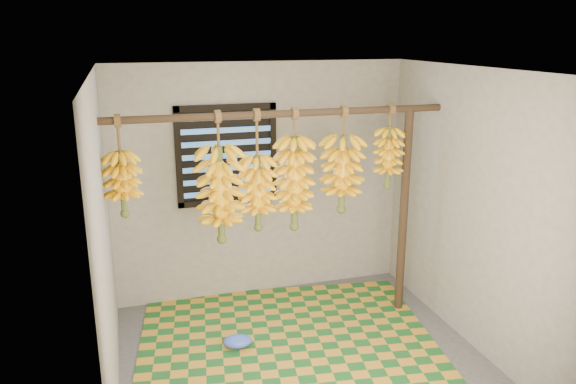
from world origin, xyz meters
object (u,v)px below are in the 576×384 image
object	(u,v)px
banana_bunch_a	(123,184)
banana_bunch_e	(342,174)
support_post	(404,213)
plastic_bag	(237,341)
woven_mat	(287,339)
banana_bunch_b	(220,195)
banana_bunch_f	(388,158)
banana_bunch_d	(294,183)
banana_bunch_c	(258,193)

from	to	relation	value
banana_bunch_a	banana_bunch_e	world-z (taller)	same
support_post	plastic_bag	bearing A→B (deg)	-171.12
woven_mat	banana_bunch_b	world-z (taller)	banana_bunch_b
banana_bunch_b	banana_bunch_f	xyz separation A→B (m)	(1.57, -0.00, 0.22)
woven_mat	banana_bunch_d	world-z (taller)	banana_bunch_d
woven_mat	banana_bunch_f	distance (m)	1.89
banana_bunch_c	woven_mat	bearing A→B (deg)	-54.75
banana_bunch_f	woven_mat	bearing A→B (deg)	-166.12
support_post	banana_bunch_c	bearing A→B (deg)	180.00
banana_bunch_a	banana_bunch_d	distance (m)	1.46
banana_bunch_a	banana_bunch_c	xyz separation A→B (m)	(1.12, 0.00, -0.17)
support_post	banana_bunch_b	xyz separation A→B (m)	(-1.76, 0.00, 0.33)
banana_bunch_a	woven_mat	bearing A→B (deg)	-11.30
support_post	banana_bunch_d	size ratio (longest dim) A/B	1.83
banana_bunch_c	banana_bunch_d	size ratio (longest dim) A/B	0.98
plastic_bag	banana_bunch_c	bearing A→B (deg)	44.81
banana_bunch_d	banana_bunch_f	xyz separation A→B (m)	(0.91, -0.00, 0.17)
banana_bunch_d	banana_bunch_e	world-z (taller)	same
banana_bunch_b	banana_bunch_f	size ratio (longest dim) A/B	1.45
banana_bunch_d	support_post	bearing A→B (deg)	0.00
plastic_bag	banana_bunch_a	size ratio (longest dim) A/B	0.30
banana_bunch_e	banana_bunch_f	distance (m)	0.47
banana_bunch_c	banana_bunch_e	size ratio (longest dim) A/B	1.10
woven_mat	banana_bunch_b	bearing A→B (deg)	153.06
support_post	plastic_bag	world-z (taller)	support_post
plastic_bag	banana_bunch_f	distance (m)	2.14
banana_bunch_c	banana_bunch_e	xyz separation A→B (m)	(0.79, 0.00, 0.11)
support_post	banana_bunch_f	distance (m)	0.59
support_post	banana_bunch_d	world-z (taller)	banana_bunch_d
banana_bunch_a	banana_bunch_b	xyz separation A→B (m)	(0.79, 0.00, -0.16)
banana_bunch_d	banana_bunch_e	bearing A→B (deg)	0.00
banana_bunch_a	banana_bunch_f	distance (m)	2.36
banana_bunch_b	banana_bunch_c	world-z (taller)	same
plastic_bag	banana_bunch_e	bearing A→B (deg)	14.13
plastic_bag	banana_bunch_d	world-z (taller)	banana_bunch_d
support_post	woven_mat	distance (m)	1.62
woven_mat	banana_bunch_f	bearing A→B (deg)	13.88
banana_bunch_a	banana_bunch_d	xyz separation A→B (m)	(1.45, 0.00, -0.11)
support_post	banana_bunch_d	distance (m)	1.16
banana_bunch_d	banana_bunch_c	bearing A→B (deg)	180.00
banana_bunch_f	banana_bunch_c	bearing A→B (deg)	180.00
plastic_bag	banana_bunch_e	size ratio (longest dim) A/B	0.26
banana_bunch_c	banana_bunch_a	bearing A→B (deg)	180.00
plastic_bag	banana_bunch_e	distance (m)	1.75
banana_bunch_a	banana_bunch_c	world-z (taller)	same
banana_bunch_a	banana_bunch_b	bearing A→B (deg)	0.00
support_post	banana_bunch_f	size ratio (longest dim) A/B	2.54
woven_mat	banana_bunch_b	size ratio (longest dim) A/B	2.28
woven_mat	banana_bunch_e	distance (m)	1.57
woven_mat	banana_bunch_e	xyz separation A→B (m)	(0.60, 0.26, 1.43)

